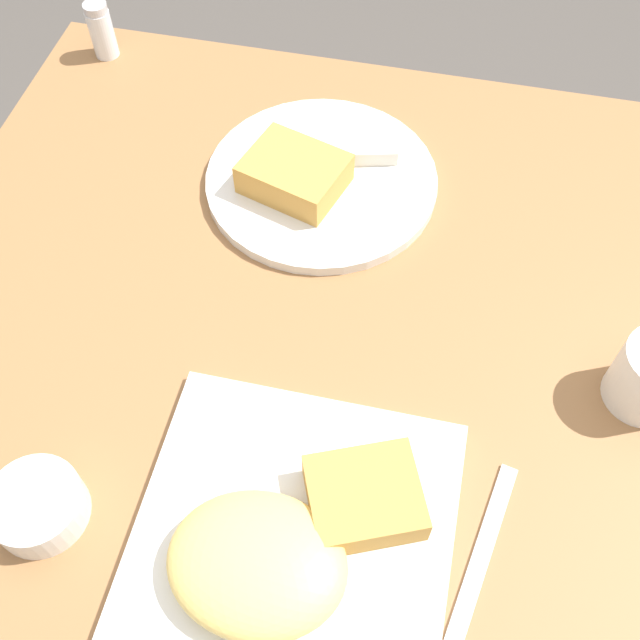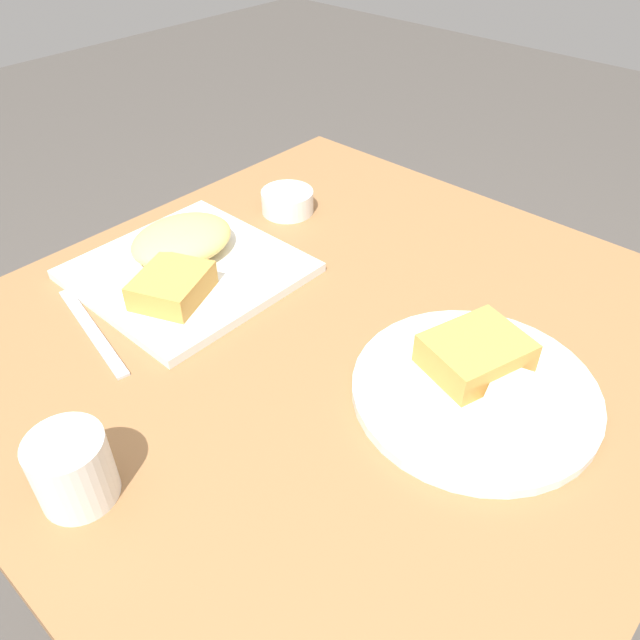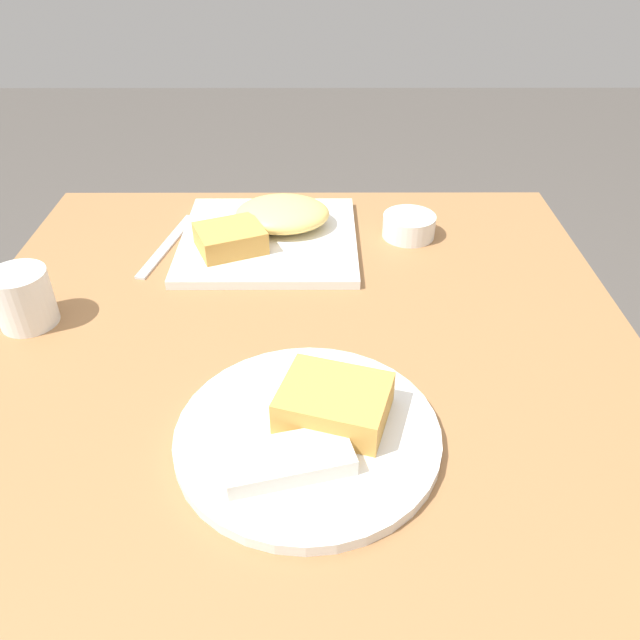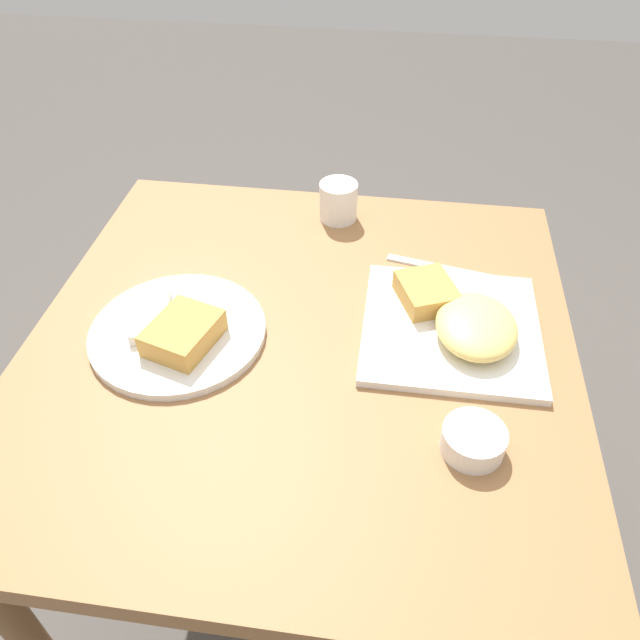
{
  "view_description": "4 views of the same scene",
  "coord_description": "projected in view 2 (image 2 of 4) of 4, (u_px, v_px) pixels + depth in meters",
  "views": [
    {
      "loc": [
        0.12,
        -0.44,
        1.45
      ],
      "look_at": [
        0.03,
        -0.03,
        0.82
      ],
      "focal_mm": 42.0,
      "sensor_mm": 36.0,
      "label": 1
    },
    {
      "loc": [
        0.48,
        0.41,
        1.3
      ],
      "look_at": [
        0.03,
        -0.0,
        0.8
      ],
      "focal_mm": 35.0,
      "sensor_mm": 36.0,
      "label": 2
    },
    {
      "loc": [
        -0.03,
        0.67,
        1.27
      ],
      "look_at": [
        -0.03,
        0.02,
        0.8
      ],
      "focal_mm": 35.0,
      "sensor_mm": 36.0,
      "label": 3
    },
    {
      "loc": [
        -0.71,
        -0.13,
        1.48
      ],
      "look_at": [
        0.01,
        -0.03,
        0.81
      ],
      "focal_mm": 35.0,
      "sensor_mm": 36.0,
      "label": 4
    }
  ],
  "objects": [
    {
      "name": "plate_oval_far",
      "position": [
        478.0,
        383.0,
        0.72
      ],
      "size": [
        0.28,
        0.28,
        0.05
      ],
      "color": "white",
      "rests_on": "dining_table"
    },
    {
      "name": "ground_plane",
      "position": [
        329.0,
        612.0,
        1.31
      ],
      "size": [
        8.0,
        8.0,
        0.0
      ],
      "primitive_type": "plane",
      "color": "#4C4742"
    },
    {
      "name": "sauce_ramekin",
      "position": [
        287.0,
        201.0,
        1.05
      ],
      "size": [
        0.09,
        0.09,
        0.04
      ],
      "color": "white",
      "rests_on": "dining_table"
    },
    {
      "name": "dining_table",
      "position": [
        334.0,
        382.0,
        0.88
      ],
      "size": [
        0.91,
        0.88,
        0.77
      ],
      "color": "olive",
      "rests_on": "ground_plane"
    },
    {
      "name": "plate_square_near",
      "position": [
        184.0,
        261.0,
        0.91
      ],
      "size": [
        0.28,
        0.28,
        0.06
      ],
      "color": "white",
      "rests_on": "dining_table"
    },
    {
      "name": "coffee_mug",
      "position": [
        72.0,
        469.0,
        0.6
      ],
      "size": [
        0.08,
        0.08,
        0.08
      ],
      "color": "white",
      "rests_on": "dining_table"
    },
    {
      "name": "butter_knife",
      "position": [
        92.0,
        331.0,
        0.81
      ],
      "size": [
        0.06,
        0.21,
        0.0
      ],
      "rotation": [
        0.0,
        0.0,
        1.37
      ],
      "color": "silver",
      "rests_on": "dining_table"
    }
  ]
}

